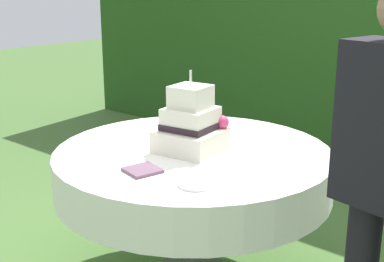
{
  "coord_description": "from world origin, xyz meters",
  "views": [
    {
      "loc": [
        1.6,
        -1.9,
        1.58
      ],
      "look_at": [
        0.0,
        -0.01,
        0.87
      ],
      "focal_mm": 48.75,
      "sensor_mm": 36.0,
      "label": 1
    }
  ],
  "objects": [
    {
      "name": "serving_plate_left",
      "position": [
        0.13,
        0.55,
        0.77
      ],
      "size": [
        0.15,
        0.15,
        0.01
      ],
      "primitive_type": "cylinder",
      "color": "white",
      "rests_on": "cake_table"
    },
    {
      "name": "wedding_cake",
      "position": [
        0.0,
        -0.02,
        0.89
      ],
      "size": [
        0.33,
        0.33,
        0.4
      ],
      "color": "silver",
      "rests_on": "cake_table"
    },
    {
      "name": "napkin_stack",
      "position": [
        0.03,
        -0.39,
        0.77
      ],
      "size": [
        0.17,
        0.17,
        0.01
      ],
      "primitive_type": "cube",
      "rotation": [
        0.0,
        0.0,
        -0.24
      ],
      "color": "#6B4C60",
      "rests_on": "cake_table"
    },
    {
      "name": "serving_plate_near",
      "position": [
        0.32,
        -0.36,
        0.77
      ],
      "size": [
        0.15,
        0.15,
        0.01
      ],
      "primitive_type": "cylinder",
      "color": "white",
      "rests_on": "cake_table"
    },
    {
      "name": "serving_plate_far",
      "position": [
        -0.16,
        0.44,
        0.77
      ],
      "size": [
        0.12,
        0.12,
        0.01
      ],
      "primitive_type": "cylinder",
      "color": "white",
      "rests_on": "cake_table"
    },
    {
      "name": "cake_table",
      "position": [
        0.0,
        0.0,
        0.66
      ],
      "size": [
        1.39,
        1.39,
        0.77
      ],
      "color": "#4C4C51",
      "rests_on": "ground_plane"
    }
  ]
}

